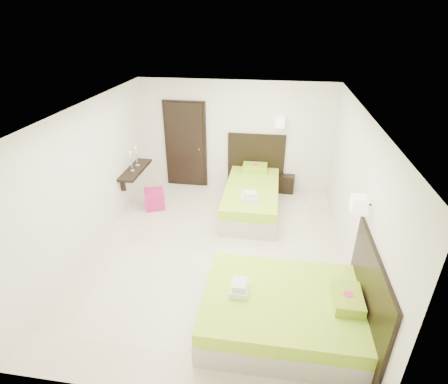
# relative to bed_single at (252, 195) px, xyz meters

# --- Properties ---
(floor) EXTENTS (5.50, 5.50, 0.00)m
(floor) POSITION_rel_bed_single_xyz_m (-0.51, -1.71, -0.33)
(floor) COLOR beige
(floor) RESTS_ON ground
(bed_single) EXTENTS (1.35, 2.25, 1.86)m
(bed_single) POSITION_rel_bed_single_xyz_m (0.00, 0.00, 0.00)
(bed_single) COLOR #BDB4A1
(bed_single) RESTS_ON ground
(bed_double) EXTENTS (2.15, 1.83, 1.77)m
(bed_double) POSITION_rel_bed_single_xyz_m (0.74, -3.23, -0.02)
(bed_double) COLOR #BDB4A1
(bed_double) RESTS_ON ground
(nightstand) EXTENTS (0.53, 0.48, 0.44)m
(nightstand) POSITION_rel_bed_single_xyz_m (0.70, 1.03, -0.11)
(nightstand) COLOR black
(nightstand) RESTS_ON ground
(ottoman) EXTENTS (0.54, 0.54, 0.41)m
(ottoman) POSITION_rel_bed_single_xyz_m (-2.15, -0.27, -0.13)
(ottoman) COLOR #AD175E
(ottoman) RESTS_ON ground
(door) EXTENTS (1.02, 0.15, 2.14)m
(door) POSITION_rel_bed_single_xyz_m (-1.71, 0.99, 0.72)
(door) COLOR black
(door) RESTS_ON ground
(console_shelf) EXTENTS (0.35, 1.20, 0.78)m
(console_shelf) POSITION_rel_bed_single_xyz_m (-2.59, -0.11, 0.48)
(console_shelf) COLOR black
(console_shelf) RESTS_ON ground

